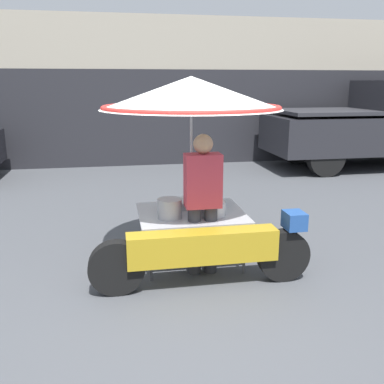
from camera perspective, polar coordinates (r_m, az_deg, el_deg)
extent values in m
plane|color=#4C4F54|center=(4.15, 0.44, -15.03)|extent=(36.00, 36.00, 0.00)
cube|color=#B2A893|center=(11.77, -7.26, 13.17)|extent=(28.00, 2.00, 3.60)
cube|color=#28282D|center=(10.78, -6.82, 9.72)|extent=(23.80, 0.06, 2.34)
cylinder|color=black|center=(4.64, 12.05, -8.24)|extent=(0.55, 0.14, 0.55)
cylinder|color=black|center=(4.32, -10.03, -9.91)|extent=(0.55, 0.14, 0.55)
cube|color=#B7931E|center=(4.34, 1.45, -7.28)|extent=(1.52, 0.24, 0.32)
cube|color=#234C93|center=(4.55, 13.48, -3.69)|extent=(0.20, 0.24, 0.18)
cylinder|color=black|center=(5.28, -0.69, -5.40)|extent=(0.50, 0.14, 0.50)
cylinder|color=#515156|center=(4.72, 6.99, -7.46)|extent=(0.03, 0.03, 0.58)
cylinder|color=#515156|center=(5.49, 4.35, -4.21)|extent=(0.03, 0.03, 0.58)
cylinder|color=#515156|center=(4.53, -5.54, -8.35)|extent=(0.03, 0.03, 0.58)
cylinder|color=#515156|center=(5.33, -6.34, -4.83)|extent=(0.03, 0.03, 0.58)
cube|color=#B2B2B7|center=(4.89, -0.11, -2.81)|extent=(1.20, 1.01, 0.02)
cylinder|color=#B2B2B7|center=(4.75, -0.11, 3.99)|extent=(0.03, 0.03, 1.16)
cone|color=white|center=(4.67, -0.11, 13.09)|extent=(1.97, 1.97, 0.35)
torus|color=red|center=(4.68, -0.11, 11.22)|extent=(1.92, 1.92, 0.05)
cylinder|color=#939399|center=(4.65, -2.99, -2.23)|extent=(0.27, 0.27, 0.21)
cylinder|color=#B7B7BC|center=(4.76, 2.70, -2.18)|extent=(0.31, 0.31, 0.16)
cylinder|color=#B7B7BC|center=(5.05, -1.18, -1.56)|extent=(0.31, 0.31, 0.09)
cylinder|color=#1E6BB2|center=(5.19, 2.93, -0.63)|extent=(0.21, 0.21, 0.19)
cylinder|color=#2D2D33|center=(4.66, 0.32, -6.48)|extent=(0.14, 0.14, 0.76)
cylinder|color=#2D2D33|center=(4.69, 2.49, -6.33)|extent=(0.14, 0.14, 0.76)
cube|color=#C13847|center=(4.48, 1.46, 1.53)|extent=(0.38, 0.22, 0.57)
sphere|color=tan|center=(4.41, 1.49, 6.42)|extent=(0.20, 0.20, 0.20)
cylinder|color=black|center=(9.93, 17.43, 4.35)|extent=(0.83, 0.24, 0.83)
cylinder|color=black|center=(11.38, 13.65, 5.82)|extent=(0.83, 0.24, 0.83)
cube|color=#28282D|center=(11.29, 22.22, 7.29)|extent=(4.81, 1.92, 0.85)
cube|color=#2D2D33|center=(10.76, 18.10, 10.17)|extent=(2.50, 1.84, 0.08)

